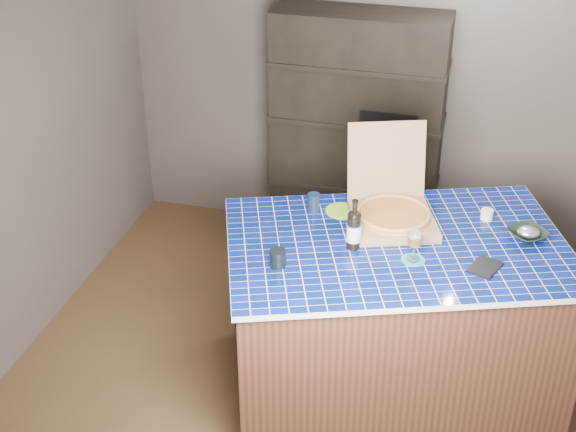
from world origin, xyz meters
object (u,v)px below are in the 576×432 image
(dvd_case, at_px, (485,267))
(pizza_box, at_px, (392,211))
(wine_glass, at_px, (415,239))
(bowl, at_px, (528,234))
(kitchen_island, at_px, (392,317))
(mead_bottle, at_px, (354,229))

(dvd_case, bearing_deg, pizza_box, 168.61)
(dvd_case, bearing_deg, wine_glass, -155.37)
(bowl, bearing_deg, pizza_box, -178.73)
(kitchen_island, relative_size, mead_bottle, 7.25)
(kitchen_island, xyz_separation_m, bowl, (0.67, 0.23, 0.52))
(dvd_case, distance_m, bowl, 0.42)
(kitchen_island, height_order, dvd_case, dvd_case)
(pizza_box, height_order, mead_bottle, pizza_box)
(kitchen_island, height_order, pizza_box, pizza_box)
(pizza_box, distance_m, mead_bottle, 0.36)
(mead_bottle, bearing_deg, wine_glass, -6.91)
(pizza_box, height_order, bowl, pizza_box)
(pizza_box, bearing_deg, dvd_case, -52.28)
(wine_glass, bearing_deg, bowl, 33.57)
(bowl, bearing_deg, mead_bottle, -159.22)
(kitchen_island, xyz_separation_m, wine_glass, (0.10, -0.15, 0.63))
(pizza_box, xyz_separation_m, mead_bottle, (-0.16, -0.32, 0.04))
(pizza_box, distance_m, wine_glass, 0.40)
(mead_bottle, xyz_separation_m, wine_glass, (0.32, -0.04, 0.01))
(wine_glass, bearing_deg, mead_bottle, 173.09)
(bowl, bearing_deg, dvd_case, -120.04)
(pizza_box, height_order, wine_glass, pizza_box)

